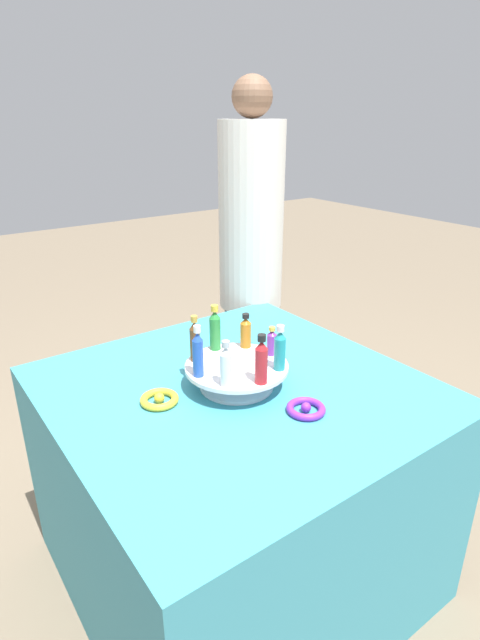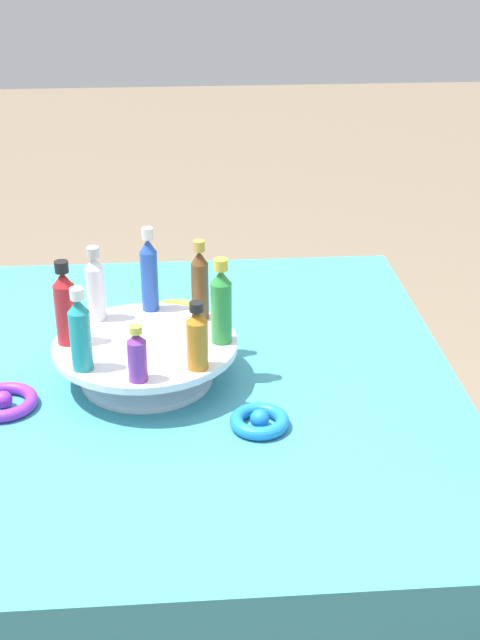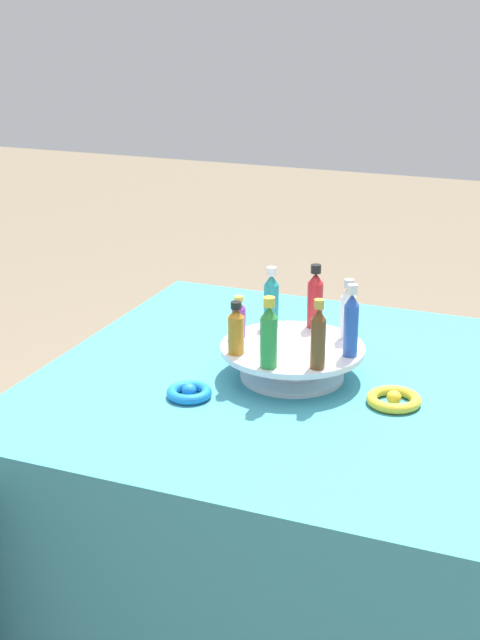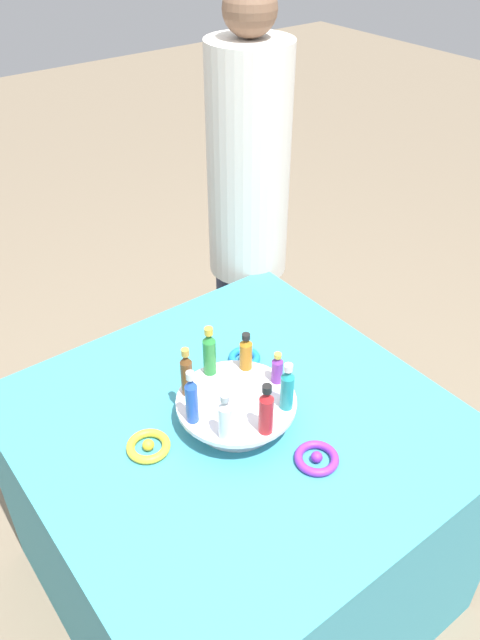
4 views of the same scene
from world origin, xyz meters
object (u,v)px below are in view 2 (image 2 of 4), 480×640
(bottle_amber, at_px, (197,338))
(bottle_clear, at_px, (95,286))
(display_stand, at_px, (146,357))
(bottle_green, at_px, (221,304))
(bottle_teal, at_px, (80,332))
(bottle_brown, at_px, (200,283))
(bottle_red, at_px, (65,306))
(ribbon_bow_blue, at_px, (259,421))
(ribbon_bow_purple, at_px, (4,402))
(bottle_purple, at_px, (137,355))
(bottle_blue, at_px, (149,273))
(ribbon_bow_gold, at_px, (176,314))

(bottle_amber, distance_m, bottle_clear, 0.25)
(display_stand, bearing_deg, bottle_green, -3.55)
(bottle_teal, distance_m, bottle_brown, 0.25)
(bottle_red, distance_m, bottle_green, 0.25)
(ribbon_bow_blue, height_order, ribbon_bow_purple, ribbon_bow_blue)
(bottle_purple, distance_m, bottle_blue, 0.25)
(bottle_red, bearing_deg, bottle_clear, 63.95)
(bottle_green, height_order, ribbon_bow_purple, bottle_green)
(bottle_red, relative_size, bottle_green, 0.98)
(bottle_green, distance_m, ribbon_bow_blue, 0.20)
(bottle_amber, relative_size, ribbon_bow_blue, 1.21)
(bottle_amber, bearing_deg, bottle_blue, 108.95)
(bottle_brown, xyz_separation_m, ribbon_bow_gold, (-0.04, 0.14, -0.12))
(bottle_green, relative_size, bottle_blue, 0.95)
(bottle_green, distance_m, bottle_clear, 0.23)
(bottle_blue, bearing_deg, bottle_purple, -93.55)
(bottle_green, height_order, bottle_clear, bottle_green)
(bottle_brown, relative_size, bottle_blue, 0.94)
(bottle_teal, relative_size, bottle_amber, 1.22)
(bottle_red, relative_size, bottle_purple, 1.57)
(bottle_red, xyz_separation_m, bottle_amber, (0.20, -0.10, -0.01))
(ribbon_bow_blue, bearing_deg, bottle_blue, 120.24)
(display_stand, distance_m, bottle_teal, 0.15)
(display_stand, xyz_separation_m, ribbon_bow_purple, (-0.22, -0.07, -0.03))
(bottle_green, relative_size, ribbon_bow_purple, 1.35)
(bottle_amber, bearing_deg, bottle_brown, 86.45)
(bottle_brown, bearing_deg, bottle_clear, 176.45)
(bottle_green, height_order, ribbon_bow_gold, bottle_green)
(bottle_red, distance_m, ribbon_bow_blue, 0.36)
(bottle_red, xyz_separation_m, ribbon_bow_purple, (-0.10, -0.08, -0.12))
(bottle_teal, height_order, bottle_green, bottle_green)
(bottle_clear, relative_size, ribbon_bow_gold, 1.22)
(ribbon_bow_purple, bearing_deg, bottle_teal, -5.41)
(bottle_teal, xyz_separation_m, ribbon_bow_purple, (-0.13, 0.01, -0.12))
(bottle_purple, relative_size, ribbon_bow_gold, 0.84)
(bottle_green, height_order, bottle_blue, bottle_blue)
(ribbon_bow_blue, height_order, ribbon_bow_gold, same)
(bottle_red, distance_m, bottle_teal, 0.09)
(ribbon_bow_purple, bearing_deg, bottle_blue, 40.14)
(bottle_clear, bearing_deg, bottle_teal, -93.55)
(bottle_purple, xyz_separation_m, bottle_clear, (-0.07, 0.21, 0.02))
(bottle_blue, height_order, ribbon_bow_purple, bottle_blue)
(bottle_brown, distance_m, bottle_clear, 0.17)
(ribbon_bow_blue, bearing_deg, bottle_red, 150.81)
(bottle_green, bearing_deg, display_stand, 176.45)
(bottle_amber, distance_m, bottle_blue, 0.23)
(bottle_red, height_order, ribbon_bow_blue, bottle_red)
(bottle_clear, bearing_deg, bottle_red, -116.05)
(bottle_brown, distance_m, ribbon_bow_purple, 0.37)
(bottle_red, xyz_separation_m, bottle_clear, (0.04, 0.08, -0.00))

